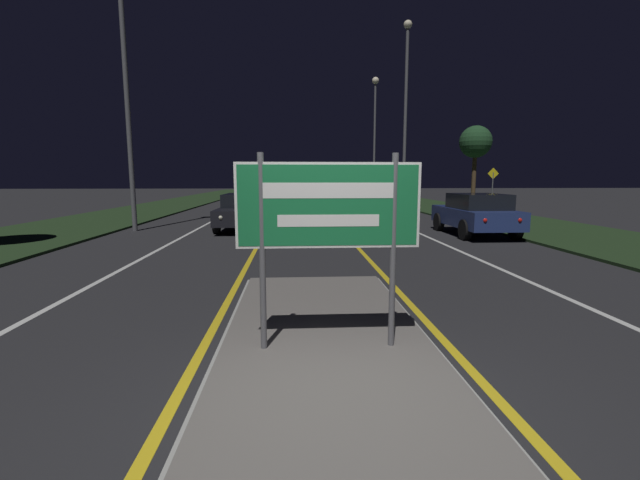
# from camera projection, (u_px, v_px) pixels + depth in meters

# --- Properties ---
(ground_plane) EXTENTS (160.00, 160.00, 0.00)m
(ground_plane) POSITION_uv_depth(u_px,v_px,m) (338.00, 409.00, 3.75)
(ground_plane) COLOR #232326
(median_island) EXTENTS (2.56, 7.04, 0.10)m
(median_island) POSITION_uv_depth(u_px,v_px,m) (328.00, 351.00, 4.89)
(median_island) COLOR #999993
(median_island) RESTS_ON ground_plane
(verge_left) EXTENTS (5.00, 100.00, 0.08)m
(verge_left) POSITION_uv_depth(u_px,v_px,m) (124.00, 215.00, 22.93)
(verge_left) COLOR #1E3319
(verge_left) RESTS_ON ground_plane
(verge_right) EXTENTS (5.00, 100.00, 0.08)m
(verge_right) POSITION_uv_depth(u_px,v_px,m) (469.00, 213.00, 24.08)
(verge_right) COLOR #1E3319
(verge_right) RESTS_ON ground_plane
(centre_line_yellow_left) EXTENTS (0.12, 70.00, 0.01)m
(centre_line_yellow_left) POSITION_uv_depth(u_px,v_px,m) (277.00, 208.00, 28.36)
(centre_line_yellow_left) COLOR gold
(centre_line_yellow_left) RESTS_ON ground_plane
(centre_line_yellow_right) EXTENTS (0.12, 70.00, 0.01)m
(centre_line_yellow_right) POSITION_uv_depth(u_px,v_px,m) (322.00, 208.00, 28.53)
(centre_line_yellow_right) COLOR gold
(centre_line_yellow_right) RESTS_ON ground_plane
(lane_line_white_left) EXTENTS (0.12, 70.00, 0.01)m
(lane_line_white_left) POSITION_uv_depth(u_px,v_px,m) (236.00, 209.00, 28.19)
(lane_line_white_left) COLOR silver
(lane_line_white_left) RESTS_ON ground_plane
(lane_line_white_right) EXTENTS (0.12, 70.00, 0.01)m
(lane_line_white_right) POSITION_uv_depth(u_px,v_px,m) (362.00, 208.00, 28.70)
(lane_line_white_right) COLOR silver
(lane_line_white_right) RESTS_ON ground_plane
(edge_line_white_left) EXTENTS (0.10, 70.00, 0.01)m
(edge_line_white_left) POSITION_uv_depth(u_px,v_px,m) (190.00, 209.00, 28.01)
(edge_line_white_left) COLOR silver
(edge_line_white_left) RESTS_ON ground_plane
(edge_line_white_right) EXTENTS (0.10, 70.00, 0.01)m
(edge_line_white_right) POSITION_uv_depth(u_px,v_px,m) (406.00, 208.00, 28.88)
(edge_line_white_right) COLOR silver
(edge_line_white_right) RESTS_ON ground_plane
(highway_sign) EXTENTS (2.02, 0.07, 2.18)m
(highway_sign) POSITION_uv_depth(u_px,v_px,m) (328.00, 214.00, 4.66)
(highway_sign) COLOR #56565B
(highway_sign) RESTS_ON median_island
(streetlight_left_near) EXTENTS (0.62, 0.62, 10.74)m
(streetlight_left_near) POSITION_uv_depth(u_px,v_px,m) (122.00, 27.00, 15.28)
(streetlight_left_near) COLOR #56565B
(streetlight_left_near) RESTS_ON ground_plane
(streetlight_right_near) EXTENTS (0.48, 0.48, 10.77)m
(streetlight_right_near) POSITION_uv_depth(u_px,v_px,m) (406.00, 99.00, 24.53)
(streetlight_right_near) COLOR #56565B
(streetlight_right_near) RESTS_ON ground_plane
(streetlight_right_far) EXTENTS (0.59, 0.59, 10.55)m
(streetlight_right_far) POSITION_uv_depth(u_px,v_px,m) (375.00, 119.00, 36.95)
(streetlight_right_far) COLOR #56565B
(streetlight_right_far) RESTS_ON ground_plane
(car_receding_0) EXTENTS (1.91, 4.15, 1.46)m
(car_receding_0) POSITION_uv_depth(u_px,v_px,m) (476.00, 213.00, 15.03)
(car_receding_0) COLOR navy
(car_receding_0) RESTS_ON ground_plane
(car_receding_1) EXTENTS (1.89, 4.83, 1.39)m
(car_receding_1) POSITION_uv_depth(u_px,v_px,m) (349.00, 201.00, 23.61)
(car_receding_1) COLOR #4C514C
(car_receding_1) RESTS_ON ground_plane
(car_approaching_0) EXTENTS (1.96, 4.79, 1.38)m
(car_approaching_0) POSITION_uv_depth(u_px,v_px,m) (245.00, 210.00, 17.01)
(car_approaching_0) COLOR black
(car_approaching_0) RESTS_ON ground_plane
(car_approaching_1) EXTENTS (2.04, 4.20, 1.39)m
(car_approaching_1) POSITION_uv_depth(u_px,v_px,m) (259.00, 199.00, 26.33)
(car_approaching_1) COLOR #4C514C
(car_approaching_1) RESTS_ON ground_plane
(warning_sign) EXTENTS (0.60, 0.06, 2.46)m
(warning_sign) POSITION_uv_depth(u_px,v_px,m) (492.00, 186.00, 22.75)
(warning_sign) COLOR #56565B
(warning_sign) RESTS_ON verge_right
(roadside_palm_right) EXTENTS (1.81, 1.81, 4.86)m
(roadside_palm_right) POSITION_uv_depth(u_px,v_px,m) (476.00, 143.00, 24.18)
(roadside_palm_right) COLOR #4C3823
(roadside_palm_right) RESTS_ON verge_right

